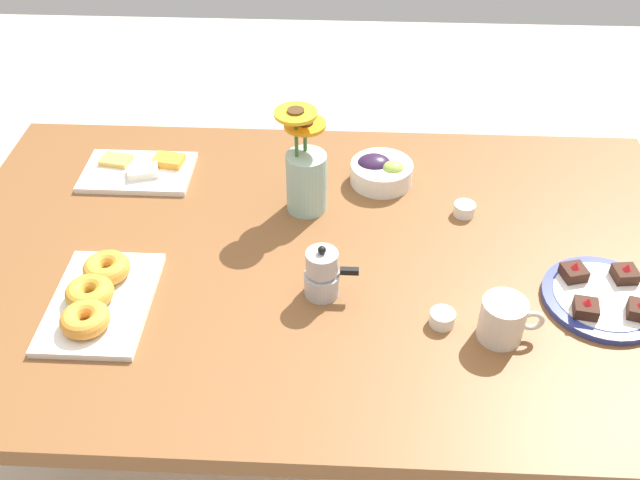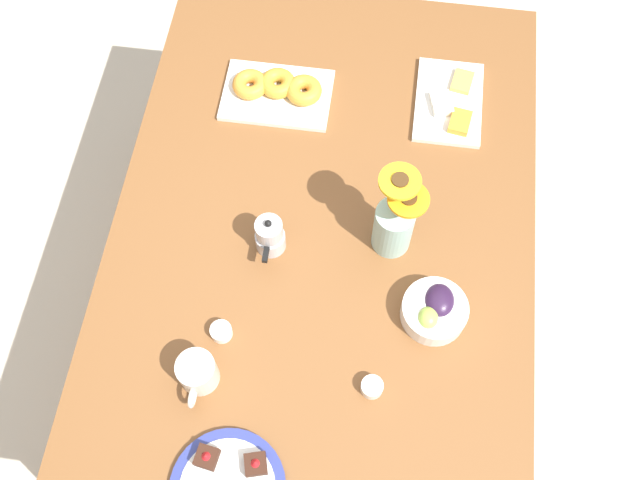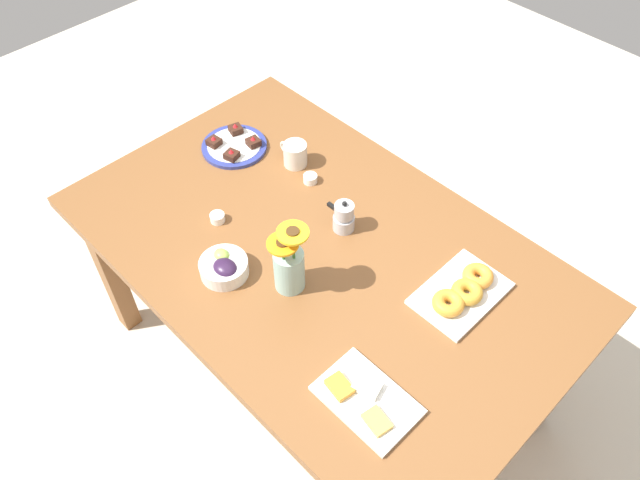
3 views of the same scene
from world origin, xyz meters
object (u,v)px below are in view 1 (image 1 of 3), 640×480
dining_table (320,284)px  coffee_mug (503,319)px  jam_cup_honey (442,318)px  moka_pot (322,274)px  dessert_plate (604,297)px  jam_cup_berry (464,209)px  croissant_platter (98,297)px  grape_bowl (381,171)px  cheese_platter (140,170)px  flower_vase (306,175)px

dining_table → coffee_mug: size_ratio=13.55×
jam_cup_honey → moka_pot: 0.24m
dessert_plate → moka_pot: size_ratio=1.98×
coffee_mug → jam_cup_berry: size_ratio=2.46×
jam_cup_berry → coffee_mug: bearing=-85.8°
jam_cup_honey → dining_table: bearing=141.9°
jam_cup_berry → dessert_plate: bearing=-47.8°
croissant_platter → grape_bowl: bearing=38.7°
dining_table → coffee_mug: (0.34, -0.21, 0.13)m
grape_bowl → croissant_platter: (-0.55, -0.44, -0.01)m
grape_bowl → jam_cup_honey: bearing=-76.8°
cheese_platter → moka_pot: (0.46, -0.39, 0.04)m
dining_table → cheese_platter: size_ratio=6.15×
flower_vase → jam_cup_berry: bearing=-1.3°
dining_table → cheese_platter: bearing=148.4°
coffee_mug → grape_bowl: 0.53m
grape_bowl → flower_vase: bearing=-147.0°
jam_cup_honey → dessert_plate: (0.32, 0.08, -0.00)m
coffee_mug → jam_cup_honey: size_ratio=2.46×
coffee_mug → grape_bowl: bearing=113.6°
grape_bowl → croissant_platter: size_ratio=0.52×
jam_cup_honey → moka_pot: bearing=162.5°
coffee_mug → jam_cup_berry: coffee_mug is taller
dining_table → jam_cup_berry: 0.37m
coffee_mug → moka_pot: size_ratio=0.99×
grape_bowl → croissant_platter: 0.71m
jam_cup_honey → jam_cup_berry: same height
coffee_mug → cheese_platter: size_ratio=0.45×
croissant_platter → moka_pot: (0.43, 0.05, 0.03)m
cheese_platter → moka_pot: moka_pot is taller
croissant_platter → cheese_platter: bearing=93.7°
croissant_platter → jam_cup_honey: bearing=-1.6°
jam_cup_berry → dessert_plate: size_ratio=0.20×
moka_pot → cheese_platter: bearing=139.6°
grape_bowl → jam_cup_berry: bearing=-32.6°
grape_bowl → croissant_platter: grape_bowl is taller
grape_bowl → cheese_platter: bearing=179.6°
dining_table → coffee_mug: bearing=-31.9°
dining_table → jam_cup_berry: (0.32, 0.15, 0.10)m
croissant_platter → flower_vase: flower_vase is taller
dining_table → jam_cup_honey: jam_cup_honey is taller
grape_bowl → flower_vase: 0.21m
jam_cup_honey → jam_cup_berry: (0.08, 0.34, 0.00)m
dining_table → flower_vase: 0.24m
moka_pot → dessert_plate: bearing=0.3°
dessert_plate → jam_cup_honey: bearing=-166.7°
jam_cup_honey → dessert_plate: bearing=13.3°
flower_vase → grape_bowl: bearing=33.0°
jam_cup_berry → moka_pot: size_ratio=0.40×
dining_table → jam_cup_berry: jam_cup_berry is taller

